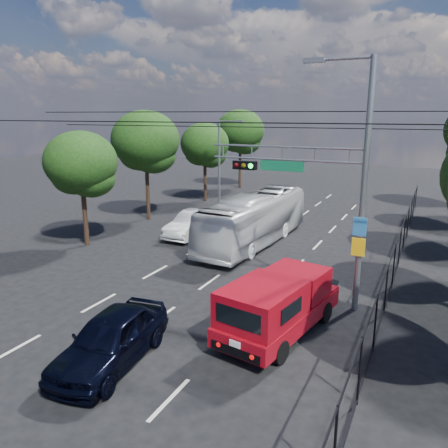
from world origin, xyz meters
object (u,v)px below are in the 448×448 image
Objects in this scene: red_pickup at (279,303)px; navy_hatchback at (111,339)px; white_van at (193,224)px; white_bus at (254,219)px; signal_mast at (332,175)px.

red_pickup reaches higher than navy_hatchback.
navy_hatchback reaches higher than white_van.
white_bus is 4.12m from white_van.
red_pickup is at bearing -60.43° from white_bus.
signal_mast is 12.61m from white_van.
white_bus reaches higher than navy_hatchback.
white_bus is at bearing 116.50° from red_pickup.
navy_hatchback is 13.97m from white_bus.
white_van is at bearing 146.63° from signal_mast.
navy_hatchback is at bearing -135.14° from red_pickup.
white_bus is 2.19× the size of white_van.
navy_hatchback is 0.99× the size of white_van.
signal_mast is 1.97× the size of white_van.
signal_mast reaches higher than white_bus.
navy_hatchback is (-4.87, -7.24, -4.43)m from signal_mast.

